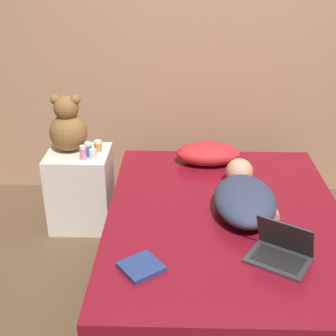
% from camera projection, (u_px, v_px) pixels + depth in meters
% --- Properties ---
extents(ground_plane, '(12.00, 12.00, 0.00)m').
position_uv_depth(ground_plane, '(222.00, 276.00, 2.91)').
color(ground_plane, brown).
extents(wall_back, '(8.00, 0.06, 2.60)m').
position_uv_depth(wall_back, '(218.00, 29.00, 3.42)').
color(wall_back, tan).
rests_on(wall_back, ground_plane).
extents(bed, '(1.40, 1.84, 0.45)m').
position_uv_depth(bed, '(224.00, 246.00, 2.82)').
color(bed, brown).
rests_on(bed, ground_plane).
extents(nightstand, '(0.43, 0.39, 0.57)m').
position_uv_depth(nightstand, '(81.00, 189.00, 3.34)').
color(nightstand, silver).
rests_on(nightstand, ground_plane).
extents(pillow, '(0.45, 0.27, 0.15)m').
position_uv_depth(pillow, '(208.00, 154.00, 3.30)').
color(pillow, red).
rests_on(pillow, bed).
extents(person_lying, '(0.38, 0.74, 0.18)m').
position_uv_depth(person_lying, '(245.00, 196.00, 2.73)').
color(person_lying, '#2D3851').
rests_on(person_lying, bed).
extents(laptop, '(0.36, 0.33, 0.21)m').
position_uv_depth(laptop, '(281.00, 251.00, 2.31)').
color(laptop, '#333338').
rests_on(laptop, bed).
extents(teddy_bear, '(0.26, 0.26, 0.40)m').
position_uv_depth(teddy_bear, '(68.00, 126.00, 3.19)').
color(teddy_bear, brown).
rests_on(teddy_bear, nightstand).
extents(bottle_amber, '(0.05, 0.05, 0.08)m').
position_uv_depth(bottle_amber, '(98.00, 146.00, 3.23)').
color(bottle_amber, gold).
rests_on(bottle_amber, nightstand).
extents(bottle_clear, '(0.05, 0.05, 0.07)m').
position_uv_depth(bottle_clear, '(93.00, 154.00, 3.12)').
color(bottle_clear, silver).
rests_on(bottle_clear, nightstand).
extents(bottle_blue, '(0.05, 0.05, 0.10)m').
position_uv_depth(bottle_blue, '(88.00, 149.00, 3.15)').
color(bottle_blue, '#3866B2').
rests_on(bottle_blue, nightstand).
extents(bottle_pink, '(0.05, 0.05, 0.10)m').
position_uv_depth(bottle_pink, '(83.00, 153.00, 3.10)').
color(bottle_pink, pink).
rests_on(bottle_pink, nightstand).
extents(book, '(0.25, 0.25, 0.02)m').
position_uv_depth(book, '(141.00, 267.00, 2.25)').
color(book, navy).
rests_on(book, bed).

